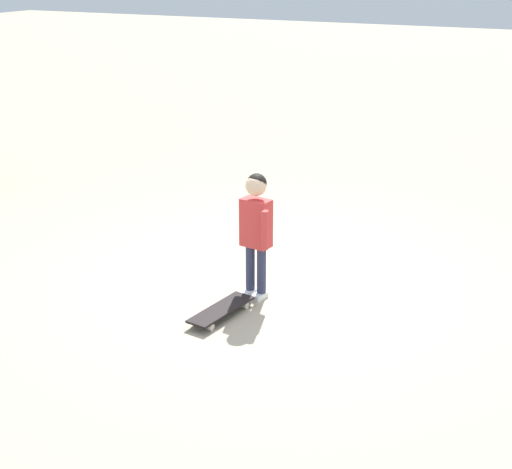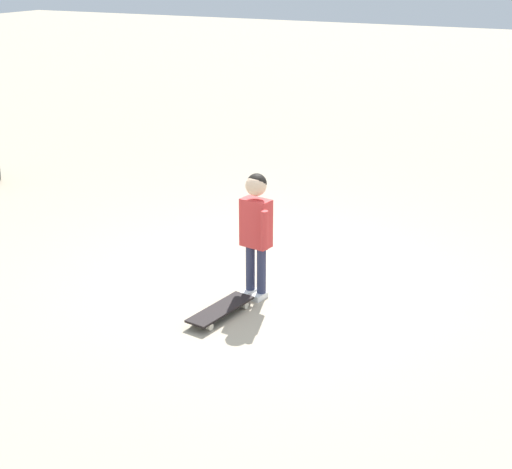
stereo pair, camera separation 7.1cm
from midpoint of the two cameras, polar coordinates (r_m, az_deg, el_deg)
ground_plane at (r=6.63m, az=0.92°, el=-3.66°), size 50.00×50.00×0.00m
child_person at (r=6.13m, az=0.32°, el=0.93°), size 0.27×0.34×1.06m
skateboard at (r=6.02m, az=-2.34°, el=-5.66°), size 0.67×0.28×0.07m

